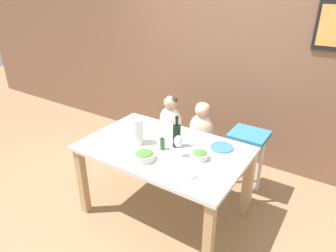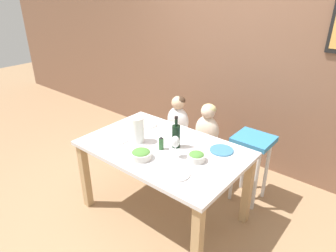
# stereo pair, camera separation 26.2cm
# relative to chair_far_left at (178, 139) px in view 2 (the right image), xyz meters

# --- Properties ---
(ground_plane) EXTENTS (14.00, 14.00, 0.00)m
(ground_plane) POSITION_rel_chair_far_left_xyz_m (0.40, -0.73, -0.39)
(ground_plane) COLOR #9E7A56
(wall_back) EXTENTS (10.00, 0.09, 2.70)m
(wall_back) POSITION_rel_chair_far_left_xyz_m (0.40, 0.69, 0.96)
(wall_back) COLOR brown
(wall_back) RESTS_ON ground_plane
(dining_table) EXTENTS (1.44, 0.92, 0.74)m
(dining_table) POSITION_rel_chair_far_left_xyz_m (0.40, -0.73, 0.24)
(dining_table) COLOR silver
(dining_table) RESTS_ON ground_plane
(chair_far_left) EXTENTS (0.42, 0.39, 0.47)m
(chair_far_left) POSITION_rel_chair_far_left_xyz_m (0.00, 0.00, 0.00)
(chair_far_left) COLOR silver
(chair_far_left) RESTS_ON ground_plane
(chair_far_center) EXTENTS (0.42, 0.39, 0.47)m
(chair_far_center) POSITION_rel_chair_far_left_xyz_m (0.39, 0.00, 0.00)
(chair_far_center) COLOR silver
(chair_far_center) RESTS_ON ground_plane
(chair_right_highchair) EXTENTS (0.36, 0.33, 0.72)m
(chair_right_highchair) POSITION_rel_chair_far_left_xyz_m (0.93, 0.00, 0.17)
(chair_right_highchair) COLOR silver
(chair_right_highchair) RESTS_ON ground_plane
(person_child_left) EXTENTS (0.28, 0.18, 0.46)m
(person_child_left) POSITION_rel_chair_far_left_xyz_m (0.00, 0.00, 0.30)
(person_child_left) COLOR silver
(person_child_left) RESTS_ON chair_far_left
(person_child_center) EXTENTS (0.28, 0.18, 0.46)m
(person_child_center) POSITION_rel_chair_far_left_xyz_m (0.39, 0.00, 0.30)
(person_child_center) COLOR beige
(person_child_center) RESTS_ON chair_far_center
(wine_bottle) EXTENTS (0.07, 0.07, 0.29)m
(wine_bottle) POSITION_rel_chair_far_left_xyz_m (0.48, -0.65, 0.46)
(wine_bottle) COLOR black
(wine_bottle) RESTS_ON dining_table
(paper_towel_roll) EXTENTS (0.12, 0.12, 0.24)m
(paper_towel_roll) POSITION_rel_chair_far_left_xyz_m (0.15, -0.80, 0.47)
(paper_towel_roll) COLOR white
(paper_towel_roll) RESTS_ON dining_table
(wine_glass_near) EXTENTS (0.07, 0.07, 0.19)m
(wine_glass_near) POSITION_rel_chair_far_left_xyz_m (0.58, -0.79, 0.49)
(wine_glass_near) COLOR white
(wine_glass_near) RESTS_ON dining_table
(salad_bowl_large) EXTENTS (0.18, 0.18, 0.08)m
(salad_bowl_large) POSITION_rel_chair_far_left_xyz_m (0.38, -0.99, 0.38)
(salad_bowl_large) COLOR silver
(salad_bowl_large) RESTS_ON dining_table
(salad_bowl_small) EXTENTS (0.14, 0.14, 0.08)m
(salad_bowl_small) POSITION_rel_chair_far_left_xyz_m (0.75, -0.73, 0.38)
(salad_bowl_small) COLOR silver
(salad_bowl_small) RESTS_ON dining_table
(dinner_plate_front_left) EXTENTS (0.21, 0.21, 0.01)m
(dinner_plate_front_left) POSITION_rel_chair_far_left_xyz_m (-0.01, -0.91, 0.35)
(dinner_plate_front_left) COLOR silver
(dinner_plate_front_left) RESTS_ON dining_table
(dinner_plate_back_left) EXTENTS (0.21, 0.21, 0.01)m
(dinner_plate_back_left) POSITION_rel_chair_far_left_xyz_m (-0.02, -0.49, 0.35)
(dinner_plate_back_left) COLOR silver
(dinner_plate_back_left) RESTS_ON dining_table
(dinner_plate_back_right) EXTENTS (0.21, 0.21, 0.01)m
(dinner_plate_back_right) POSITION_rel_chair_far_left_xyz_m (0.83, -0.46, 0.35)
(dinner_plate_back_right) COLOR teal
(dinner_plate_back_right) RESTS_ON dining_table
(dinner_plate_front_right) EXTENTS (0.21, 0.21, 0.01)m
(dinner_plate_front_right) POSITION_rel_chair_far_left_xyz_m (0.75, -0.99, 0.35)
(dinner_plate_front_right) COLOR silver
(dinner_plate_front_right) RESTS_ON dining_table
(condiment_bottle_hot_sauce) EXTENTS (0.04, 0.04, 0.13)m
(condiment_bottle_hot_sauce) POSITION_rel_chair_far_left_xyz_m (0.41, -0.77, 0.41)
(condiment_bottle_hot_sauce) COLOR #336633
(condiment_bottle_hot_sauce) RESTS_ON dining_table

